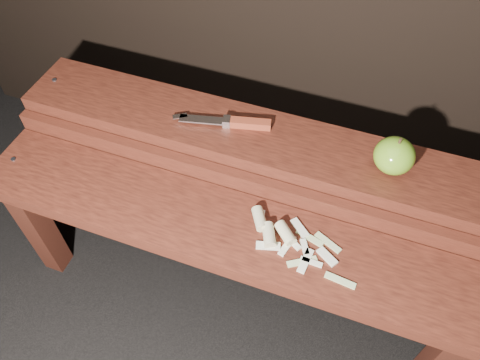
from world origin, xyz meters
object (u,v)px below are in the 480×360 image
(bench_front_tier, at_px, (222,244))
(knife, at_px, (238,123))
(bench_rear_tier, at_px, (254,158))
(apple, at_px, (394,156))

(bench_front_tier, distance_m, knife, 0.29)
(bench_rear_tier, bearing_deg, knife, 165.49)
(apple, bearing_deg, bench_front_tier, -143.73)
(bench_front_tier, relative_size, knife, 5.05)
(apple, bearing_deg, knife, 178.68)
(apple, bearing_deg, bench_rear_tier, -179.21)
(bench_rear_tier, bearing_deg, apple, 0.79)
(apple, height_order, knife, apple)
(bench_front_tier, height_order, knife, knife)
(bench_front_tier, distance_m, bench_rear_tier, 0.23)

